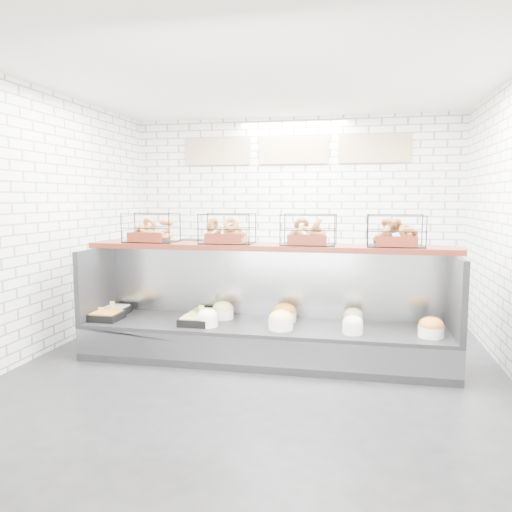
# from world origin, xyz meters

# --- Properties ---
(ground) EXTENTS (5.50, 5.50, 0.00)m
(ground) POSITION_xyz_m (0.00, 0.00, 0.00)
(ground) COLOR black
(ground) RESTS_ON ground
(room_shell) EXTENTS (5.02, 5.51, 3.01)m
(room_shell) POSITION_xyz_m (0.00, 0.60, 2.06)
(room_shell) COLOR white
(room_shell) RESTS_ON ground
(display_case) EXTENTS (4.00, 0.90, 1.20)m
(display_case) POSITION_xyz_m (-0.00, 0.34, 0.33)
(display_case) COLOR black
(display_case) RESTS_ON ground
(bagel_shelf) EXTENTS (4.10, 0.50, 0.40)m
(bagel_shelf) POSITION_xyz_m (0.00, 0.52, 1.38)
(bagel_shelf) COLOR #4B1710
(bagel_shelf) RESTS_ON display_case
(prep_counter) EXTENTS (4.00, 0.60, 1.20)m
(prep_counter) POSITION_xyz_m (-0.01, 2.43, 0.47)
(prep_counter) COLOR #93969B
(prep_counter) RESTS_ON ground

